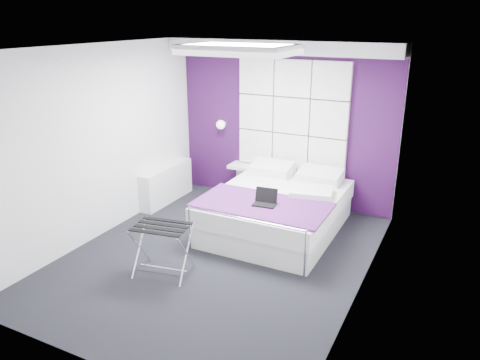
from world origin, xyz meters
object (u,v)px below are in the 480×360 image
at_px(radiator, 167,184).
at_px(bed, 277,210).
at_px(wall_lamp, 222,124).
at_px(nightstand, 244,166).
at_px(luggage_rack, 163,250).
at_px(laptop, 266,200).

bearing_deg(radiator, bed, -5.89).
bearing_deg(wall_lamp, bed, -34.50).
xyz_separation_m(radiator, nightstand, (1.07, 0.72, 0.26)).
bearing_deg(bed, luggage_rack, -113.40).
bearing_deg(radiator, laptop, -19.09).
xyz_separation_m(wall_lamp, luggage_rack, (0.67, -2.70, -0.91)).
bearing_deg(wall_lamp, nightstand, -5.32).
xyz_separation_m(wall_lamp, laptop, (1.46, -1.49, -0.57)).
distance_m(bed, laptop, 0.62).
distance_m(nightstand, luggage_rack, 2.68).
xyz_separation_m(bed, nightstand, (-0.98, 0.93, 0.25)).
relative_size(radiator, bed, 0.57).
bearing_deg(nightstand, bed, -43.41).
distance_m(radiator, luggage_rack, 2.34).
relative_size(wall_lamp, nightstand, 0.33).
distance_m(luggage_rack, laptop, 1.49).
height_order(bed, laptop, laptop).
bearing_deg(luggage_rack, radiator, 113.96).
bearing_deg(nightstand, radiator, -146.04).
height_order(wall_lamp, laptop, wall_lamp).
distance_m(wall_lamp, luggage_rack, 2.93).
relative_size(bed, luggage_rack, 3.36).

